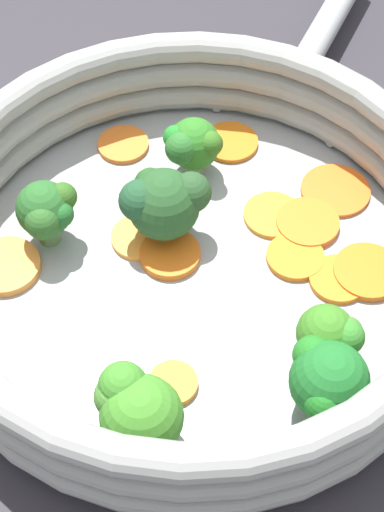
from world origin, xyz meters
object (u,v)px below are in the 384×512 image
at_px(carrot_slice_7, 173,383).
at_px(broccoli_floret_0, 136,410).
at_px(carrot_slice_2, 140,237).
at_px(carrot_slice_6, 170,254).
at_px(skillet, 192,276).
at_px(broccoli_floret_3, 327,381).
at_px(carrot_slice_9, 338,279).
at_px(carrot_slice_0, 335,191).
at_px(broccoli_floret_1, 47,211).
at_px(carrot_slice_1, 295,257).
at_px(carrot_slice_3, 230,142).
at_px(carrot_slice_4, 367,272).
at_px(carrot_slice_5, 273,215).
at_px(broccoli_floret_4, 164,201).
at_px(carrot_slice_8, 308,223).
at_px(carrot_slice_10, 123,144).
at_px(broccoli_floret_2, 192,145).
at_px(carrot_slice_11, 5,266).
at_px(broccoli_floret_5, 331,334).

xyz_separation_m(carrot_slice_7, broccoli_floret_0, (-0.03, -0.02, 0.03)).
relative_size(carrot_slice_2, carrot_slice_6, 0.97).
height_order(skillet, broccoli_floret_3, broccoli_floret_3).
relative_size(carrot_slice_9, broccoli_floret_0, 0.69).
relative_size(carrot_slice_0, broccoli_floret_1, 0.99).
height_order(carrot_slice_2, broccoli_floret_3, broccoli_floret_3).
relative_size(carrot_slice_1, broccoli_floret_3, 0.70).
bearing_deg(carrot_slice_3, carrot_slice_6, -143.94).
height_order(carrot_slice_1, carrot_slice_4, carrot_slice_4).
bearing_deg(carrot_slice_5, carrot_slice_9, -86.39).
bearing_deg(broccoli_floret_3, carrot_slice_4, 36.11).
distance_m(broccoli_floret_0, broccoli_floret_4, 0.15).
height_order(carrot_slice_0, carrot_slice_3, same).
distance_m(carrot_slice_4, carrot_slice_8, 0.05).
height_order(carrot_slice_3, broccoli_floret_4, broccoli_floret_4).
height_order(skillet, carrot_slice_10, carrot_slice_10).
bearing_deg(broccoli_floret_0, carrot_slice_5, 30.62).
bearing_deg(broccoli_floret_2, carrot_slice_10, 120.58).
bearing_deg(broccoli_floret_2, broccoli_floret_0, -130.14).
relative_size(carrot_slice_11, broccoli_floret_1, 0.94).
bearing_deg(broccoli_floret_4, carrot_slice_2, 162.74).
relative_size(carrot_slice_7, carrot_slice_8, 0.69).
bearing_deg(carrot_slice_2, carrot_slice_7, -109.76).
relative_size(carrot_slice_6, carrot_slice_10, 1.08).
relative_size(carrot_slice_3, broccoli_floret_0, 0.74).
bearing_deg(broccoli_floret_0, carrot_slice_10, 63.20).
xyz_separation_m(carrot_slice_10, carrot_slice_11, (-0.12, -0.06, 0.00)).
bearing_deg(broccoli_floret_5, carrot_slice_11, 129.00).
distance_m(carrot_slice_5, broccoli_floret_4, 0.08).
height_order(carrot_slice_1, carrot_slice_3, same).
bearing_deg(carrot_slice_6, broccoli_floret_5, -72.14).
relative_size(broccoli_floret_0, broccoli_floret_2, 1.21).
bearing_deg(broccoli_floret_4, broccoli_floret_5, -77.44).
bearing_deg(broccoli_floret_2, carrot_slice_9, -77.30).
relative_size(carrot_slice_6, carrot_slice_9, 1.07).
height_order(carrot_slice_11, broccoli_floret_1, broccoli_floret_1).
relative_size(carrot_slice_11, broccoli_floret_3, 0.84).
distance_m(carrot_slice_7, broccoli_floret_3, 0.09).
relative_size(carrot_slice_10, broccoli_floret_5, 0.79).
xyz_separation_m(carrot_slice_4, carrot_slice_11, (-0.19, 0.13, 0.00)).
relative_size(carrot_slice_5, carrot_slice_8, 0.95).
height_order(broccoli_floret_3, broccoli_floret_5, broccoli_floret_3).
height_order(carrot_slice_2, broccoli_floret_2, broccoli_floret_2).
bearing_deg(broccoli_floret_3, carrot_slice_5, 65.60).
distance_m(skillet, carrot_slice_9, 0.09).
relative_size(broccoli_floret_2, broccoli_floret_3, 0.83).
bearing_deg(carrot_slice_9, carrot_slice_7, -175.82).
height_order(carrot_slice_10, broccoli_floret_1, broccoli_floret_1).
relative_size(carrot_slice_4, carrot_slice_7, 1.52).
height_order(skillet, broccoli_floret_5, broccoli_floret_5).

